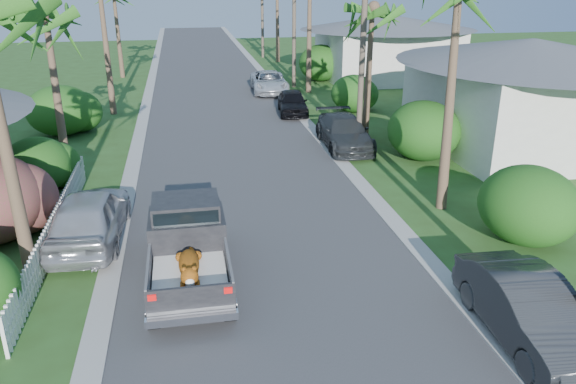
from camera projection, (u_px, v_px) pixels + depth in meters
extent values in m
plane|color=#2E4D1D|center=(292.00, 327.00, 12.66)|extent=(120.00, 120.00, 0.00)
cube|color=#38383A|center=(216.00, 99.00, 35.54)|extent=(8.00, 100.00, 0.02)
cube|color=#A5A39E|center=(147.00, 101.00, 34.79)|extent=(0.60, 100.00, 0.06)
cube|color=#A5A39E|center=(283.00, 96.00, 36.27)|extent=(0.60, 100.00, 0.06)
cylinder|color=black|center=(153.00, 312.00, 12.53)|extent=(0.28, 0.76, 0.76)
cylinder|color=black|center=(229.00, 304.00, 12.82)|extent=(0.28, 0.76, 0.76)
cylinder|color=black|center=(157.00, 247.00, 15.50)|extent=(0.28, 0.76, 0.76)
cylinder|color=black|center=(219.00, 242.00, 15.80)|extent=(0.28, 0.76, 0.76)
cube|color=gray|center=(190.00, 284.00, 13.18)|extent=(1.90, 2.40, 0.24)
cube|color=gray|center=(149.00, 274.00, 12.89)|extent=(0.06, 2.40, 0.55)
cube|color=gray|center=(229.00, 267.00, 13.20)|extent=(0.06, 2.40, 0.55)
cube|color=black|center=(191.00, 298.00, 11.98)|extent=(1.92, 0.08, 0.52)
cube|color=silver|center=(192.00, 319.00, 11.99)|extent=(1.98, 0.18, 0.18)
cube|color=red|center=(152.00, 298.00, 11.75)|extent=(0.18, 0.05, 0.14)
cube|color=red|center=(228.00, 290.00, 12.03)|extent=(0.18, 0.05, 0.14)
cube|color=black|center=(188.00, 234.00, 14.72)|extent=(1.94, 1.65, 1.10)
cube|color=black|center=(186.00, 209.00, 14.45)|extent=(1.70, 1.35, 0.55)
cube|color=black|center=(186.00, 220.00, 13.85)|extent=(1.60, 0.05, 0.45)
cube|color=black|center=(187.00, 220.00, 15.92)|extent=(1.94, 1.20, 0.80)
cube|color=white|center=(190.00, 277.00, 13.11)|extent=(1.70, 2.10, 0.16)
ellipsoid|color=orange|center=(189.00, 264.00, 13.09)|extent=(0.48, 1.25, 0.43)
sphere|color=orange|center=(189.00, 276.00, 12.38)|extent=(0.40, 0.40, 0.40)
ellipsoid|color=white|center=(189.00, 267.00, 13.13)|extent=(0.32, 0.86, 0.18)
imported|color=#292B2E|center=(529.00, 312.00, 11.94)|extent=(1.72, 4.45, 1.44)
imported|color=#2E3133|center=(344.00, 132.00, 25.41)|extent=(2.12, 4.89, 1.40)
imported|color=black|center=(293.00, 103.00, 31.47)|extent=(1.97, 4.01, 1.32)
imported|color=silver|center=(269.00, 82.00, 37.15)|extent=(2.48, 4.98, 1.36)
imported|color=#BBBCC3|center=(89.00, 216.00, 16.39)|extent=(2.13, 4.83, 1.62)
cone|color=brown|center=(7.00, 155.00, 13.06)|extent=(0.36, 0.71, 7.01)
cone|color=brown|center=(57.00, 95.00, 21.34)|extent=(0.36, 0.61, 6.21)
cone|color=brown|center=(105.00, 41.00, 30.30)|extent=(0.36, 0.36, 8.00)
cone|color=brown|center=(118.00, 34.00, 41.47)|extent=(0.36, 0.75, 6.51)
cone|color=brown|center=(450.00, 97.00, 17.87)|extent=(0.36, 0.73, 7.51)
cone|color=brown|center=(368.00, 74.00, 26.43)|extent=(0.36, 0.54, 6.01)
cone|color=brown|center=(309.00, 29.00, 36.03)|extent=(0.36, 0.36, 8.20)
cone|color=brown|center=(277.00, 22.00, 49.15)|extent=(0.36, 0.63, 6.81)
ellipsoid|color=#1E4E16|center=(37.00, 165.00, 20.17)|extent=(2.40, 2.64, 2.00)
ellipsoid|color=#1E4E16|center=(60.00, 110.00, 27.32)|extent=(3.20, 3.52, 2.40)
ellipsoid|color=#1E4E16|center=(529.00, 205.00, 16.30)|extent=(2.80, 3.08, 2.30)
ellipsoid|color=#1E4E16|center=(424.00, 131.00, 23.62)|extent=(3.00, 3.30, 2.50)
ellipsoid|color=#1E4E16|center=(354.00, 93.00, 31.87)|extent=(2.60, 2.86, 2.10)
ellipsoid|color=#1E4E16|center=(321.00, 63.00, 41.02)|extent=(3.20, 3.52, 2.60)
cube|color=white|center=(56.00, 226.00, 16.48)|extent=(0.10, 11.00, 1.00)
cube|color=silver|center=(525.00, 105.00, 25.19)|extent=(8.00, 9.00, 3.80)
cone|color=#595B60|center=(533.00, 51.00, 24.32)|extent=(6.48, 6.48, 1.00)
cube|color=silver|center=(386.00, 54.00, 41.70)|extent=(9.00, 8.00, 3.60)
cone|color=#595B60|center=(388.00, 22.00, 40.86)|extent=(6.48, 6.48, 1.00)
cylinder|color=brown|center=(363.00, 47.00, 23.88)|extent=(0.26, 0.26, 9.00)
cylinder|color=brown|center=(294.00, 20.00, 37.61)|extent=(0.26, 0.26, 9.00)
cylinder|color=brown|center=(262.00, 7.00, 51.33)|extent=(0.26, 0.26, 9.00)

